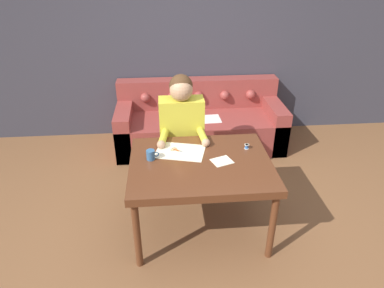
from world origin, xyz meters
name	(u,v)px	position (x,y,z in m)	size (l,w,h in m)	color
ground_plane	(199,227)	(0.00, 0.00, 0.00)	(16.00, 16.00, 0.00)	brown
wall_back	(183,42)	(0.00, 2.14, 1.30)	(8.00, 0.06, 2.60)	#383842
dining_table	(201,169)	(0.01, 0.02, 0.66)	(1.24, 0.98, 0.74)	#562D19
couch	(200,124)	(0.19, 1.70, 0.30)	(2.20, 0.88, 0.85)	brown
person	(182,133)	(-0.11, 0.67, 0.69)	(0.50, 0.56, 1.32)	#33281E
pattern_paper_main	(180,151)	(-0.16, 0.22, 0.74)	(0.50, 0.41, 0.00)	beige
pattern_paper_offcut	(222,161)	(0.20, 0.02, 0.74)	(0.21, 0.20, 0.00)	beige
scissors	(177,150)	(-0.18, 0.24, 0.74)	(0.18, 0.16, 0.01)	silver
mug	(151,155)	(-0.42, 0.10, 0.78)	(0.11, 0.08, 0.09)	#335B84
thread_spool	(247,147)	(0.46, 0.22, 0.76)	(0.04, 0.04, 0.05)	#3366B2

